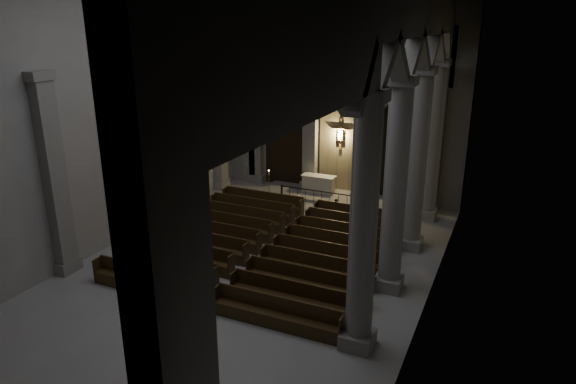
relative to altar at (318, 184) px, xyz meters
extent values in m
plane|color=#9E9C96|center=(0.96, -10.81, -0.65)|extent=(24.00, 24.00, 0.00)
cube|color=#9B9891|center=(0.96, 1.19, 5.35)|extent=(14.00, 0.10, 12.00)
cube|color=#9B9891|center=(-6.04, -10.81, 5.35)|extent=(0.10, 24.00, 12.00)
cube|color=#9B9891|center=(7.96, -10.81, 5.35)|extent=(0.10, 24.00, 12.00)
cube|color=gray|center=(-4.44, 0.69, 2.55)|extent=(0.80, 0.50, 6.40)
cube|color=gray|center=(-4.44, 0.69, -0.40)|extent=(1.05, 0.70, 0.50)
cube|color=gray|center=(-4.44, 0.69, 4.70)|extent=(1.00, 0.65, 0.35)
cube|color=gray|center=(-0.84, 0.69, 2.55)|extent=(0.80, 0.50, 6.40)
cube|color=gray|center=(-0.84, 0.69, -0.40)|extent=(1.05, 0.70, 0.50)
cube|color=gray|center=(-0.84, 0.69, 4.70)|extent=(1.00, 0.65, 0.35)
cube|color=gray|center=(2.76, 0.69, 2.55)|extent=(0.80, 0.50, 6.40)
cube|color=gray|center=(2.76, 0.69, -0.40)|extent=(1.05, 0.70, 0.50)
cube|color=gray|center=(2.76, 0.69, 4.70)|extent=(1.00, 0.65, 0.35)
cube|color=gray|center=(6.36, 0.69, 2.55)|extent=(0.80, 0.50, 6.40)
cube|color=gray|center=(6.36, 0.69, -0.40)|extent=(1.05, 0.70, 0.50)
cube|color=gray|center=(6.36, 0.69, 4.70)|extent=(1.00, 0.65, 0.35)
cube|color=black|center=(-2.64, 1.04, 2.85)|extent=(2.60, 0.15, 7.00)
cube|color=#998863|center=(0.96, 1.04, 2.85)|extent=(2.60, 0.15, 7.00)
cube|color=black|center=(4.56, 1.04, 2.85)|extent=(2.60, 0.15, 7.00)
cube|color=black|center=(0.96, 0.69, 7.35)|extent=(12.00, 0.50, 3.00)
cube|color=gray|center=(-5.24, 0.69, 3.85)|extent=(1.60, 0.50, 9.00)
cube|color=gray|center=(7.16, 0.69, 3.85)|extent=(1.60, 0.50, 9.00)
cube|color=gray|center=(0.96, 0.69, 9.85)|extent=(14.00, 0.50, 3.00)
plane|color=#FFEA72|center=(0.96, 1.01, 2.85)|extent=(1.50, 0.00, 1.50)
cube|color=brown|center=(0.96, 0.92, 2.85)|extent=(0.13, 0.08, 1.80)
cube|color=brown|center=(0.96, 0.92, 3.20)|extent=(1.10, 0.08, 0.13)
cube|color=tan|center=(0.96, 0.86, 2.80)|extent=(0.26, 0.10, 0.60)
sphere|color=tan|center=(0.96, 0.86, 3.20)|extent=(0.17, 0.17, 0.17)
cylinder|color=tan|center=(0.70, 0.86, 3.17)|extent=(0.45, 0.08, 0.08)
cylinder|color=tan|center=(1.22, 0.86, 3.17)|extent=(0.45, 0.08, 0.08)
cube|color=gray|center=(6.46, -1.31, -0.40)|extent=(1.00, 1.00, 0.50)
cylinder|color=gray|center=(6.46, -1.31, 3.35)|extent=(0.70, 0.70, 7.50)
cube|color=gray|center=(6.46, -1.31, 7.20)|extent=(0.95, 0.95, 0.35)
cube|color=gray|center=(6.46, -5.31, -0.40)|extent=(1.00, 1.00, 0.50)
cylinder|color=gray|center=(6.46, -5.31, 3.35)|extent=(0.70, 0.70, 7.50)
cube|color=gray|center=(6.46, -5.31, 7.20)|extent=(0.95, 0.95, 0.35)
cube|color=gray|center=(6.46, -9.31, -0.40)|extent=(1.00, 1.00, 0.50)
cylinder|color=gray|center=(6.46, -9.31, 3.35)|extent=(0.70, 0.70, 7.50)
cube|color=gray|center=(6.46, -9.31, 7.20)|extent=(0.95, 0.95, 0.35)
cube|color=gray|center=(6.46, -13.31, -0.40)|extent=(1.00, 1.00, 0.50)
cylinder|color=gray|center=(6.46, -13.31, 3.35)|extent=(0.70, 0.70, 7.50)
cube|color=gray|center=(6.46, -13.31, 7.20)|extent=(0.95, 0.95, 0.35)
cube|color=gray|center=(6.46, 0.59, 3.95)|extent=(0.55, 1.20, 9.20)
cube|color=gray|center=(-5.79, -1.31, -0.40)|extent=(0.60, 1.00, 0.50)
cube|color=gray|center=(-5.79, -1.31, 3.35)|extent=(0.50, 0.80, 7.50)
cube|color=gray|center=(-5.79, -1.31, 7.20)|extent=(0.60, 1.00, 0.35)
cube|color=gray|center=(-5.79, -5.31, -0.40)|extent=(0.60, 1.00, 0.50)
cube|color=gray|center=(-5.79, -5.31, 3.35)|extent=(0.50, 0.80, 7.50)
cube|color=gray|center=(-5.79, -5.31, 7.20)|extent=(0.60, 1.00, 0.35)
cube|color=gray|center=(-5.79, -9.31, -0.40)|extent=(0.60, 1.00, 0.50)
cube|color=gray|center=(-5.79, -9.31, 3.35)|extent=(0.50, 0.80, 7.50)
cube|color=gray|center=(-5.79, -9.31, 7.20)|extent=(0.60, 1.00, 0.35)
cube|color=gray|center=(-5.79, -13.31, -0.40)|extent=(0.60, 1.00, 0.50)
cube|color=gray|center=(-5.79, -13.31, 3.35)|extent=(0.50, 0.80, 7.50)
cube|color=gray|center=(-5.79, -13.31, 7.20)|extent=(0.60, 1.00, 0.35)
cube|color=gray|center=(0.96, -0.21, -0.58)|extent=(8.50, 2.60, 0.15)
cube|color=beige|center=(0.00, 0.00, -0.02)|extent=(1.82, 0.71, 0.96)
cube|color=silver|center=(0.00, 0.00, 0.48)|extent=(1.97, 0.79, 0.04)
cube|color=black|center=(0.96, -2.01, 0.26)|extent=(4.80, 0.05, 0.05)
cube|color=black|center=(-1.44, -2.01, -0.17)|extent=(0.09, 0.09, 0.96)
cube|color=black|center=(3.36, -2.01, -0.17)|extent=(0.09, 0.09, 0.96)
cylinder|color=black|center=(-0.96, -2.01, -0.20)|extent=(0.02, 0.02, 0.88)
cylinder|color=black|center=(-0.48, -2.01, -0.20)|extent=(0.02, 0.02, 0.88)
cylinder|color=black|center=(0.00, -2.01, -0.20)|extent=(0.02, 0.02, 0.88)
cylinder|color=black|center=(0.48, -2.01, -0.20)|extent=(0.02, 0.02, 0.88)
cylinder|color=black|center=(0.96, -2.01, -0.20)|extent=(0.02, 0.02, 0.88)
cylinder|color=black|center=(1.44, -2.01, -0.20)|extent=(0.02, 0.02, 0.88)
cylinder|color=black|center=(1.92, -2.01, -0.20)|extent=(0.02, 0.02, 0.88)
cylinder|color=black|center=(2.40, -2.01, -0.20)|extent=(0.02, 0.02, 0.88)
cylinder|color=black|center=(2.88, -2.01, -0.20)|extent=(0.02, 0.02, 0.88)
cylinder|color=olive|center=(-2.45, -1.58, -0.62)|extent=(0.27, 0.27, 0.06)
cylinder|color=olive|center=(-2.45, -1.58, 0.02)|extent=(0.04, 0.04, 1.30)
cylinder|color=olive|center=(-2.45, -1.58, 0.67)|extent=(0.14, 0.14, 0.02)
cylinder|color=beige|center=(-2.45, -1.58, 0.79)|extent=(0.05, 0.05, 0.23)
sphere|color=#FFD859|center=(-2.45, -1.58, 0.93)|extent=(0.05, 0.05, 0.05)
cylinder|color=olive|center=(3.54, -1.48, -0.63)|extent=(0.23, 0.23, 0.05)
cylinder|color=olive|center=(3.54, -1.48, -0.09)|extent=(0.03, 0.03, 1.08)
cylinder|color=olive|center=(3.54, -1.48, 0.45)|extent=(0.11, 0.11, 0.02)
cylinder|color=beige|center=(3.54, -1.48, 0.55)|extent=(0.05, 0.05, 0.19)
sphere|color=#FFD859|center=(3.54, -1.48, 0.66)|extent=(0.04, 0.04, 0.04)
cube|color=black|center=(-1.74, -3.82, -0.41)|extent=(4.59, 0.44, 0.49)
cube|color=black|center=(-1.74, -3.61, 0.11)|extent=(4.59, 0.08, 0.55)
cube|color=black|center=(-4.04, -3.82, -0.16)|extent=(0.07, 0.49, 0.98)
cube|color=black|center=(0.56, -3.82, -0.16)|extent=(0.07, 0.49, 0.98)
cube|color=black|center=(3.66, -3.82, -0.41)|extent=(4.59, 0.44, 0.49)
cube|color=black|center=(3.66, -3.61, 0.11)|extent=(4.59, 0.08, 0.55)
cube|color=black|center=(1.36, -3.82, -0.16)|extent=(0.07, 0.49, 0.98)
cube|color=black|center=(5.96, -3.82, -0.16)|extent=(0.07, 0.49, 0.98)
cube|color=black|center=(-1.74, -5.02, -0.41)|extent=(4.59, 0.44, 0.49)
cube|color=black|center=(-1.74, -4.81, 0.11)|extent=(4.59, 0.08, 0.55)
cube|color=black|center=(-4.04, -5.02, -0.16)|extent=(0.07, 0.49, 0.98)
cube|color=black|center=(0.56, -5.02, -0.16)|extent=(0.07, 0.49, 0.98)
cube|color=black|center=(3.66, -5.02, -0.41)|extent=(4.59, 0.44, 0.49)
cube|color=black|center=(3.66, -4.81, 0.11)|extent=(4.59, 0.08, 0.55)
cube|color=black|center=(1.36, -5.02, -0.16)|extent=(0.07, 0.49, 0.98)
cube|color=black|center=(5.96, -5.02, -0.16)|extent=(0.07, 0.49, 0.98)
cube|color=black|center=(-1.74, -6.22, -0.41)|extent=(4.59, 0.44, 0.49)
cube|color=black|center=(-1.74, -6.01, 0.11)|extent=(4.59, 0.08, 0.55)
cube|color=black|center=(-4.04, -6.22, -0.16)|extent=(0.07, 0.49, 0.98)
cube|color=black|center=(0.56, -6.22, -0.16)|extent=(0.07, 0.49, 0.98)
cube|color=black|center=(3.66, -6.22, -0.41)|extent=(4.59, 0.44, 0.49)
cube|color=black|center=(3.66, -6.01, 0.11)|extent=(4.59, 0.08, 0.55)
cube|color=black|center=(1.36, -6.22, -0.16)|extent=(0.07, 0.49, 0.98)
cube|color=black|center=(5.96, -6.22, -0.16)|extent=(0.07, 0.49, 0.98)
cube|color=black|center=(-1.74, -7.42, -0.41)|extent=(4.59, 0.44, 0.49)
cube|color=black|center=(-1.74, -7.21, 0.11)|extent=(4.59, 0.08, 0.55)
cube|color=black|center=(-4.04, -7.42, -0.16)|extent=(0.07, 0.49, 0.98)
cube|color=black|center=(0.56, -7.42, -0.16)|extent=(0.07, 0.49, 0.98)
cube|color=black|center=(3.66, -7.42, -0.41)|extent=(4.59, 0.44, 0.49)
cube|color=black|center=(3.66, -7.21, 0.11)|extent=(4.59, 0.08, 0.55)
cube|color=black|center=(1.36, -7.42, -0.16)|extent=(0.07, 0.49, 0.98)
cube|color=black|center=(5.96, -7.42, -0.16)|extent=(0.07, 0.49, 0.98)
cube|color=black|center=(-1.74, -8.62, -0.41)|extent=(4.59, 0.44, 0.49)
cube|color=black|center=(-1.74, -8.41, 0.11)|extent=(4.59, 0.08, 0.55)
cube|color=black|center=(-4.04, -8.62, -0.16)|extent=(0.07, 0.49, 0.98)
cube|color=black|center=(0.56, -8.62, -0.16)|extent=(0.07, 0.49, 0.98)
cube|color=black|center=(3.66, -8.62, -0.41)|extent=(4.59, 0.44, 0.49)
cube|color=black|center=(3.66, -8.41, 0.11)|extent=(4.59, 0.08, 0.55)
cube|color=black|center=(1.36, -8.62, -0.16)|extent=(0.07, 0.49, 0.98)
cube|color=black|center=(5.96, -8.62, -0.16)|extent=(0.07, 0.49, 0.98)
cube|color=black|center=(-1.74, -9.82, -0.41)|extent=(4.59, 0.44, 0.49)
cube|color=black|center=(-1.74, -9.61, 0.11)|extent=(4.59, 0.08, 0.55)
cube|color=black|center=(-4.04, -9.82, -0.16)|extent=(0.07, 0.49, 0.98)
cube|color=black|center=(0.56, -9.82, -0.16)|extent=(0.07, 0.49, 0.98)
cube|color=black|center=(3.66, -9.82, -0.41)|extent=(4.59, 0.44, 0.49)
cube|color=black|center=(3.66, -9.61, 0.11)|extent=(4.59, 0.08, 0.55)
cube|color=black|center=(1.36, -9.82, -0.16)|extent=(0.07, 0.49, 0.98)
cube|color=black|center=(5.96, -9.82, -0.16)|extent=(0.07, 0.49, 0.98)
cube|color=black|center=(-1.74, -11.02, -0.41)|extent=(4.59, 0.44, 0.49)
cube|color=black|center=(-1.74, -10.81, 0.11)|extent=(4.59, 0.08, 0.55)
cube|color=black|center=(-4.04, -11.02, -0.16)|extent=(0.07, 0.49, 0.98)
cube|color=black|center=(0.56, -11.02, -0.16)|extent=(0.07, 0.49, 0.98)
cube|color=black|center=(3.66, -11.02, -0.41)|extent=(4.59, 0.44, 0.49)
cube|color=black|center=(3.66, -10.81, 0.11)|extent=(4.59, 0.08, 0.55)
cube|color=black|center=(1.36, -11.02, -0.16)|extent=(0.07, 0.49, 0.98)
cube|color=black|center=(5.96, -11.02, -0.16)|extent=(0.07, 0.49, 0.98)
cube|color=black|center=(-1.74, -12.22, -0.41)|extent=(4.59, 0.44, 0.49)
cube|color=black|center=(-1.74, -12.01, 0.11)|extent=(4.59, 0.08, 0.55)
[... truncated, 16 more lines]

